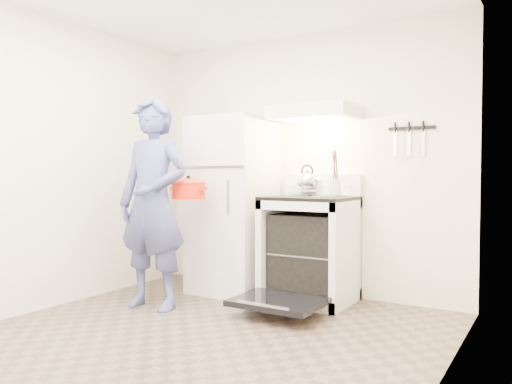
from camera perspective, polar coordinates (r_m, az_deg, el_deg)
floor at (r=3.56m, az=-8.01°, el=-16.80°), size 3.60×3.60×0.00m
back_wall at (r=4.90m, az=5.36°, el=3.19°), size 3.20×0.02×2.50m
refrigerator at (r=4.89m, az=-2.58°, el=-1.49°), size 0.70×0.70×1.70m
stove_body at (r=4.56m, az=6.15°, el=-6.68°), size 0.76×0.65×0.92m
cooktop at (r=4.51m, az=6.18°, el=-0.71°), size 0.76×0.65×0.03m
backsplash at (r=4.77m, az=7.63°, el=0.81°), size 0.76×0.07×0.20m
oven_door at (r=4.11m, az=2.53°, el=-12.42°), size 0.70×0.54×0.04m
oven_rack at (r=4.56m, az=6.15°, el=-6.93°), size 0.60×0.52×0.01m
range_hood at (r=4.61m, az=6.61°, el=8.99°), size 0.76×0.50×0.12m
knife_strip at (r=4.55m, az=17.38°, el=6.99°), size 0.40×0.02×0.03m
pizza_stone at (r=4.52m, az=4.78°, el=-6.83°), size 0.29×0.29×0.02m
tea_kettle at (r=4.76m, az=5.86°, el=1.36°), size 0.24×0.20×0.29m
utensil_jar at (r=4.21m, az=9.04°, el=0.58°), size 0.10×0.10×0.13m
person at (r=4.36m, az=-11.69°, el=-1.24°), size 0.71×0.51×1.81m
dutch_oven at (r=4.43m, az=-7.74°, el=0.14°), size 0.37×0.30×0.24m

